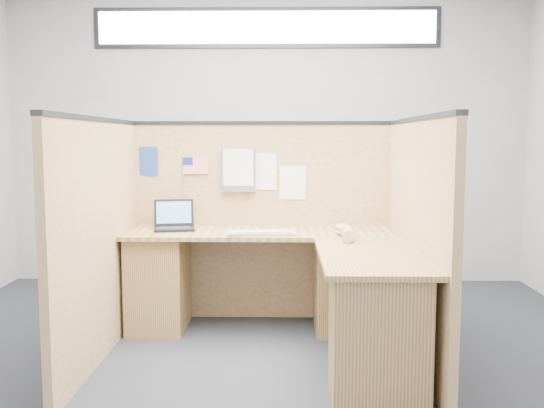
{
  "coord_description": "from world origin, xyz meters",
  "views": [
    {
      "loc": [
        0.17,
        -3.66,
        1.39
      ],
      "look_at": [
        0.09,
        0.5,
        0.95
      ],
      "focal_mm": 40.0,
      "sensor_mm": 36.0,
      "label": 1
    }
  ],
  "objects_px": {
    "l_desk": "(286,290)",
    "keyboard": "(261,233)",
    "laptop": "(176,222)",
    "mouse": "(342,231)"
  },
  "relations": [
    {
      "from": "l_desk",
      "to": "keyboard",
      "type": "bearing_deg",
      "value": 132.19
    },
    {
      "from": "laptop",
      "to": "keyboard",
      "type": "height_order",
      "value": "laptop"
    },
    {
      "from": "l_desk",
      "to": "keyboard",
      "type": "height_order",
      "value": "keyboard"
    },
    {
      "from": "l_desk",
      "to": "keyboard",
      "type": "xyz_separation_m",
      "value": [
        -0.17,
        0.19,
        0.35
      ]
    },
    {
      "from": "laptop",
      "to": "keyboard",
      "type": "relative_size",
      "value": 0.68
    },
    {
      "from": "l_desk",
      "to": "mouse",
      "type": "xyz_separation_m",
      "value": [
        0.39,
        0.23,
        0.36
      ]
    },
    {
      "from": "keyboard",
      "to": "mouse",
      "type": "distance_m",
      "value": 0.57
    },
    {
      "from": "mouse",
      "to": "keyboard",
      "type": "bearing_deg",
      "value": -175.79
    },
    {
      "from": "keyboard",
      "to": "l_desk",
      "type": "bearing_deg",
      "value": -54.53
    },
    {
      "from": "l_desk",
      "to": "mouse",
      "type": "height_order",
      "value": "mouse"
    }
  ]
}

